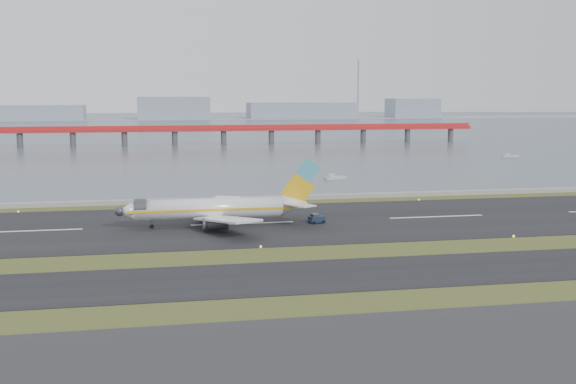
% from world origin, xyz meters
% --- Properties ---
extents(ground, '(1000.00, 1000.00, 0.00)m').
position_xyz_m(ground, '(0.00, 0.00, 0.00)').
color(ground, '#384C1B').
rests_on(ground, ground).
extents(taxiway_strip, '(1000.00, 18.00, 0.10)m').
position_xyz_m(taxiway_strip, '(0.00, -12.00, 0.05)').
color(taxiway_strip, black).
rests_on(taxiway_strip, ground).
extents(runway_strip, '(1000.00, 45.00, 0.10)m').
position_xyz_m(runway_strip, '(0.00, 30.00, 0.05)').
color(runway_strip, black).
rests_on(runway_strip, ground).
extents(seawall, '(1000.00, 2.50, 1.00)m').
position_xyz_m(seawall, '(0.00, 60.00, 0.50)').
color(seawall, gray).
rests_on(seawall, ground).
extents(bay_water, '(1400.00, 800.00, 1.30)m').
position_xyz_m(bay_water, '(0.00, 460.00, 0.00)').
color(bay_water, '#41505D').
rests_on(bay_water, ground).
extents(red_pier, '(260.00, 5.00, 10.20)m').
position_xyz_m(red_pier, '(20.00, 250.00, 7.28)').
color(red_pier, red).
rests_on(red_pier, ground).
extents(far_shoreline, '(1400.00, 80.00, 60.50)m').
position_xyz_m(far_shoreline, '(13.62, 620.00, 6.07)').
color(far_shoreline, '#8E98A8').
rests_on(far_shoreline, ground).
extents(airliner, '(38.52, 32.89, 12.80)m').
position_xyz_m(airliner, '(-4.85, 28.26, 3.46)').
color(airliner, white).
rests_on(airliner, ground).
extents(pushback_tug, '(3.38, 2.49, 1.94)m').
position_xyz_m(pushback_tug, '(14.18, 27.71, 0.94)').
color(pushback_tug, '#15243B').
rests_on(pushback_tug, ground).
extents(workboat_near, '(7.15, 4.08, 1.66)m').
position_xyz_m(workboat_near, '(36.36, 97.69, 0.52)').
color(workboat_near, '#B6B6BA').
rests_on(workboat_near, ground).
extents(workboat_far, '(6.82, 3.30, 1.59)m').
position_xyz_m(workboat_far, '(123.83, 155.97, 0.50)').
color(workboat_far, '#B6B6BA').
rests_on(workboat_far, ground).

